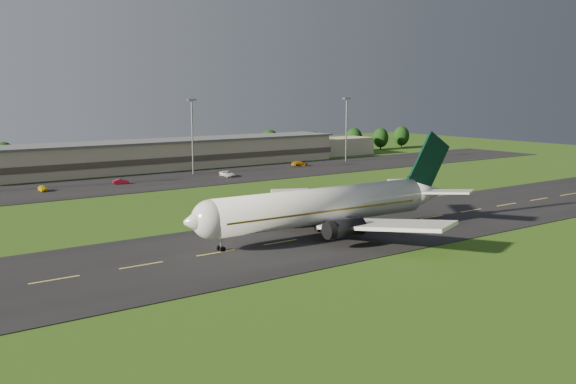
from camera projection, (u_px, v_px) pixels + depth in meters
ground at (387, 225)px, 108.24m from camera, size 360.00×360.00×0.00m
taxiway at (387, 225)px, 108.23m from camera, size 220.00×30.00×0.10m
apron at (190, 178)px, 165.95m from camera, size 260.00×30.00×0.10m
airliner at (325, 206)px, 99.69m from camera, size 51.28×42.16×15.57m
terminal at (172, 154)px, 188.43m from camera, size 145.00×16.00×8.40m
light_mast_centre at (192, 127)px, 173.28m from camera, size 2.40×1.20×20.35m
light_mast_east at (346, 122)px, 205.02m from camera, size 2.40×1.20×20.35m
tree_line at (194, 147)px, 203.04m from camera, size 191.04×8.83×10.63m
service_vehicle_a at (43, 188)px, 144.20m from camera, size 1.71×3.94×1.32m
service_vehicle_b at (121, 182)px, 155.18m from camera, size 3.93×2.20×1.23m
service_vehicle_c at (227, 174)px, 168.91m from camera, size 2.44×5.27×1.46m
service_vehicle_d at (300, 164)px, 192.84m from camera, size 5.45×3.08×1.49m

